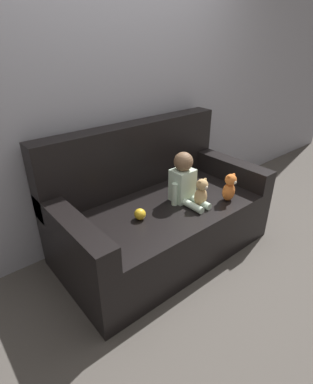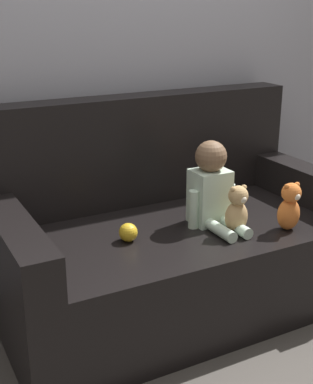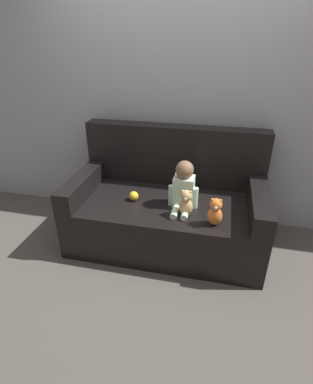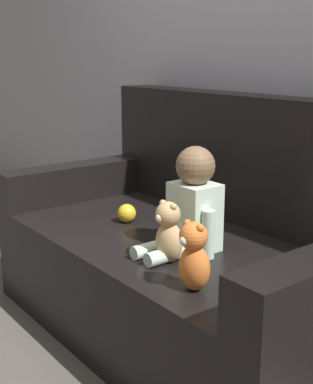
{
  "view_description": "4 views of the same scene",
  "coord_description": "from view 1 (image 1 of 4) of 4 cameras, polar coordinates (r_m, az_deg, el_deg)",
  "views": [
    {
      "loc": [
        -1.43,
        -1.62,
        1.7
      ],
      "look_at": [
        -0.11,
        -0.05,
        0.63
      ],
      "focal_mm": 28.0,
      "sensor_mm": 36.0,
      "label": 1
    },
    {
      "loc": [
        -1.24,
        -2.14,
        1.51
      ],
      "look_at": [
        -0.15,
        -0.08,
        0.69
      ],
      "focal_mm": 50.0,
      "sensor_mm": 36.0,
      "label": 2
    },
    {
      "loc": [
        0.44,
        -2.38,
        1.83
      ],
      "look_at": [
        -0.07,
        -0.14,
        0.61
      ],
      "focal_mm": 28.0,
      "sensor_mm": 36.0,
      "label": 3
    },
    {
      "loc": [
        1.68,
        -1.43,
        1.24
      ],
      "look_at": [
        -0.12,
        -0.04,
        0.64
      ],
      "focal_mm": 50.0,
      "sensor_mm": 36.0,
      "label": 4
    }
  ],
  "objects": [
    {
      "name": "wall_back",
      "position": [
        2.64,
        -7.08,
        18.76
      ],
      "size": [
        8.0,
        0.05,
        2.6
      ],
      "color": "#93939E",
      "rests_on": "ground_plane"
    },
    {
      "name": "plush_toy_side",
      "position": [
        2.54,
        13.72,
        0.83
      ],
      "size": [
        0.12,
        0.11,
        0.24
      ],
      "color": "orange",
      "rests_on": "couch"
    },
    {
      "name": "teddy_bear_brown",
      "position": [
        2.42,
        8.51,
        -0.12
      ],
      "size": [
        0.12,
        0.11,
        0.24
      ],
      "color": "tan",
      "rests_on": "couch"
    },
    {
      "name": "couch",
      "position": [
        2.59,
        0.19,
        -3.76
      ],
      "size": [
        1.77,
        0.95,
        1.06
      ],
      "color": "black",
      "rests_on": "ground_plane"
    },
    {
      "name": "ground_plane",
      "position": [
        2.75,
        1.14,
        -10.55
      ],
      "size": [
        12.0,
        12.0,
        0.0
      ],
      "primitive_type": "plane",
      "color": "#4C4742"
    },
    {
      "name": "toy_ball",
      "position": [
        2.25,
        -3.16,
        -4.25
      ],
      "size": [
        0.09,
        0.09,
        0.09
      ],
      "color": "gold",
      "rests_on": "couch"
    },
    {
      "name": "person_baby",
      "position": [
        2.45,
        5.28,
        2.16
      ],
      "size": [
        0.26,
        0.35,
        0.42
      ],
      "color": "silver",
      "rests_on": "couch"
    }
  ]
}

